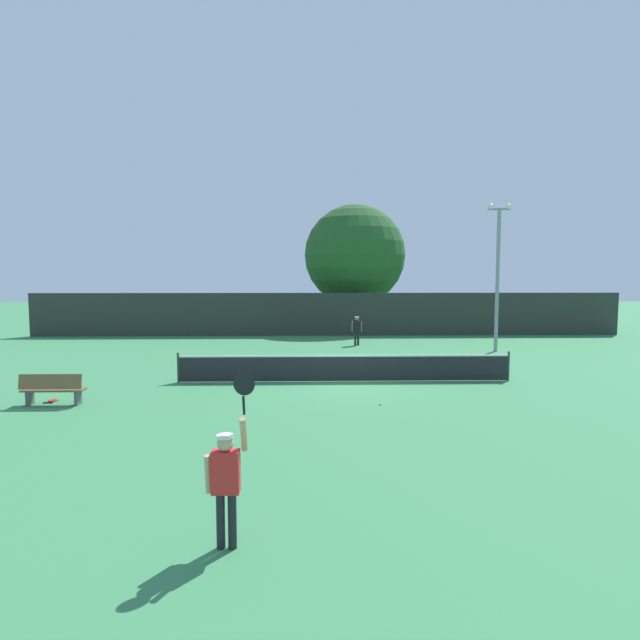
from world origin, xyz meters
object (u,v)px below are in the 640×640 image
Objects in this scene: spare_racket at (53,400)px; courtside_bench at (53,389)px; parked_car_near at (228,315)px; light_pole at (498,267)px; large_tree at (355,255)px; parked_car_far at (459,317)px; player_receiving at (357,328)px; tennis_ball at (380,404)px; player_serving at (227,473)px; parked_car_mid at (289,317)px.

spare_racket is 0.29× the size of courtside_bench.
parked_car_near is (1.27, 25.43, 0.30)m from courtside_bench.
parked_car_near is (-15.74, 14.82, -3.47)m from light_pole.
large_tree is (11.19, 21.57, 5.29)m from spare_racket.
large_tree is 9.14m from parked_car_far.
player_receiving reaches higher than tennis_ball.
large_tree reaches higher than parked_car_far.
tennis_ball is at bearing -118.69° from parked_car_far.
large_tree is (-6.11, 11.51, 1.06)m from light_pole.
player_serving is at bearing -112.48° from tennis_ball.
spare_racket is at bearing -97.40° from parked_car_mid.
parked_car_mid reaches higher than tennis_ball.
light_pole reaches higher than player_serving.
large_tree reaches higher than parked_car_mid.
tennis_ball is at bearing 67.52° from player_serving.
tennis_ball is 0.01× the size of light_pole.
spare_racket is 24.86m from large_tree.
player_serving is 31.72m from parked_car_mid.
spare_racket is 0.07× the size of light_pole.
player_serving is at bearing -119.73° from light_pole.
spare_racket is 0.12× the size of parked_car_far.
player_serving is at bearing -98.61° from large_tree.
light_pole is 13.07m from large_tree.
player_receiving is 7.95m from light_pole.
player_receiving is at bearing 52.01° from courtside_bench.
player_serving is 35.98× the size of tennis_ball.
spare_racket is 0.12× the size of parked_car_near.
parked_car_near is at bearing 167.58° from parked_car_mid.
player_receiving is 0.36× the size of parked_car_mid.
parked_car_mid is 12.69m from parked_car_far.
courtside_bench is at bearing -136.33° from parked_car_far.
large_tree is (0.71, 9.07, 4.35)m from player_receiving.
player_receiving is 11.32m from parked_car_mid.
player_serving is 1.36× the size of courtside_bench.
tennis_ball is at bearing -73.62° from parked_car_mid.
light_pole is 1.67× the size of parked_car_mid.
parked_car_far is (12.68, -0.66, 0.00)m from parked_car_mid.
spare_racket is at bearing -86.10° from parked_car_near.
large_tree is 2.01× the size of parked_car_mid.
large_tree is 11.15m from parked_car_near.
tennis_ball is 0.02× the size of parked_car_mid.
tennis_ball is 24.96m from parked_car_far.
spare_racket is (-10.47, -12.50, -0.94)m from player_receiving.
player_receiving is at bearing -46.76° from parked_car_near.
spare_racket is 0.12× the size of parked_car_mid.
parked_car_near is 17.70m from parked_car_far.
player_serving is 0.55× the size of parked_car_mid.
player_serving is 0.27× the size of large_tree.
spare_racket is 24.94m from parked_car_near.
parked_car_near and parked_car_mid have the same top height.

